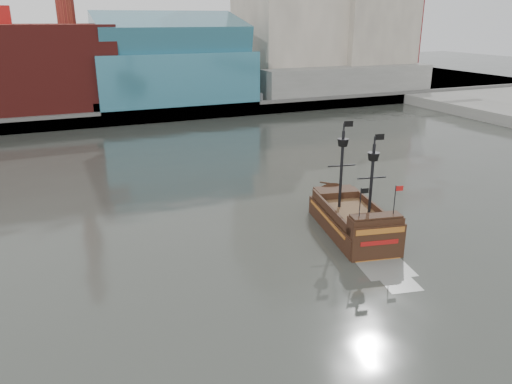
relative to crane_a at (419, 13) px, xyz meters
name	(u,v)px	position (x,y,z in m)	size (l,w,h in m)	color
ground	(289,292)	(-78.63, -82.00, -19.11)	(400.00, 400.00, 0.00)	#292C26
promenade_far	(108,96)	(-78.63, 10.00, -18.11)	(220.00, 60.00, 2.00)	slate
seawall	(130,117)	(-78.63, -19.50, -17.81)	(220.00, 1.00, 2.60)	#4C4C49
crane_a	(419,13)	(0.00, 0.00, 0.00)	(22.50, 4.00, 32.25)	slate
crane_b	(420,27)	(9.60, 10.00, -3.54)	(19.10, 4.00, 26.25)	slate
pirate_ship	(353,223)	(-68.91, -75.25, -18.16)	(6.88, 14.55, 10.48)	black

